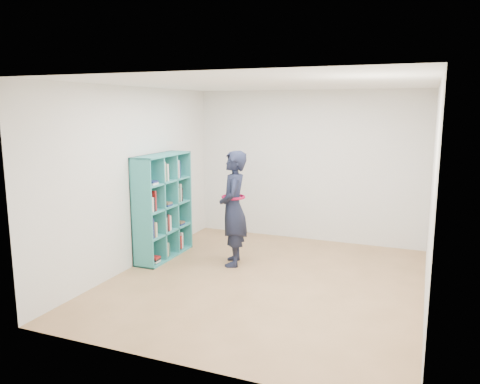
% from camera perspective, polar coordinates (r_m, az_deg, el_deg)
% --- Properties ---
extents(floor, '(4.50, 4.50, 0.00)m').
position_cam_1_polar(floor, '(6.41, 3.06, -10.83)').
color(floor, olive).
rests_on(floor, ground).
extents(ceiling, '(4.50, 4.50, 0.00)m').
position_cam_1_polar(ceiling, '(5.99, 3.30, 13.05)').
color(ceiling, white).
rests_on(ceiling, wall_back).
extents(wall_left, '(0.02, 4.50, 2.60)m').
position_cam_1_polar(wall_left, '(6.97, -12.60, 1.71)').
color(wall_left, silver).
rests_on(wall_left, floor).
extents(wall_right, '(0.02, 4.50, 2.60)m').
position_cam_1_polar(wall_right, '(5.75, 22.38, -0.61)').
color(wall_right, silver).
rests_on(wall_right, floor).
extents(wall_back, '(4.00, 0.02, 2.60)m').
position_cam_1_polar(wall_back, '(8.21, 8.27, 3.13)').
color(wall_back, silver).
rests_on(wall_back, floor).
extents(wall_front, '(4.00, 0.02, 2.60)m').
position_cam_1_polar(wall_front, '(4.05, -7.21, -4.26)').
color(wall_front, silver).
rests_on(wall_front, floor).
extents(bookshelf, '(0.35, 1.21, 1.61)m').
position_cam_1_polar(bookshelf, '(7.32, -9.57, -1.89)').
color(bookshelf, teal).
rests_on(bookshelf, floor).
extents(person, '(0.59, 0.72, 1.70)m').
position_cam_1_polar(person, '(6.85, -0.82, -2.01)').
color(person, black).
rests_on(person, floor).
extents(smartphone, '(0.04, 0.10, 0.14)m').
position_cam_1_polar(smartphone, '(6.93, -2.10, -0.93)').
color(smartphone, silver).
rests_on(smartphone, person).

